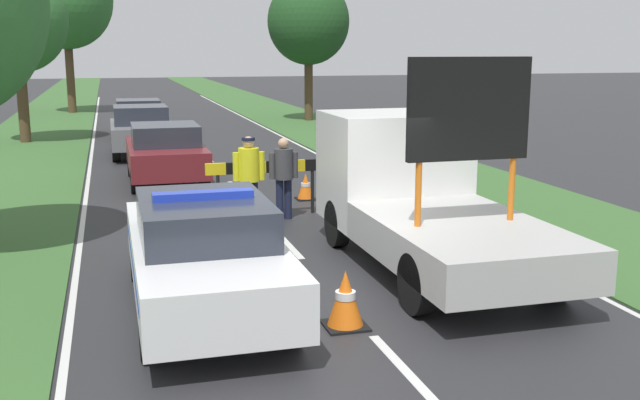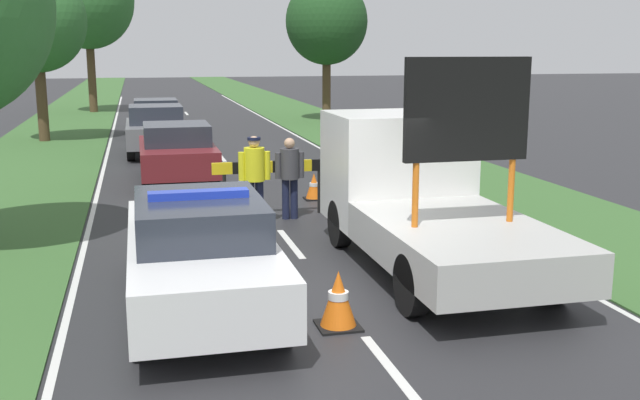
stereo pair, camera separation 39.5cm
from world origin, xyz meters
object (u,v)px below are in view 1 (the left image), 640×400
Objects in this scene: queued_car_suv_grey at (141,130)px; roadside_tree_near_right at (308,22)px; traffic_cone_centre_front at (306,187)px; roadside_tree_near_left at (16,21)px; traffic_cone_near_truck at (345,299)px; traffic_cone_near_police at (364,204)px; road_barrier at (266,171)px; police_car at (204,252)px; pedestrian_civilian at (284,172)px; work_truck at (417,192)px; traffic_cone_lane_edge at (405,203)px; queued_car_sedan_black at (139,116)px; traffic_cone_behind_barrier at (366,189)px; queued_car_wagon_maroon at (166,153)px; police_officer at (249,173)px; roadside_tree_mid_left at (65,0)px.

roadside_tree_near_right is (8.19, 9.81, 3.77)m from queued_car_suv_grey.
traffic_cone_centre_front is 15.30m from roadside_tree_near_left.
traffic_cone_near_police is at bearing 68.86° from traffic_cone_near_truck.
road_barrier is at bearing -130.68° from traffic_cone_centre_front.
police_car is at bearing 90.53° from queued_car_suv_grey.
work_truck is at bearing -45.65° from pedestrian_civilian.
pedestrian_civilian is 21.14m from roadside_tree_near_right.
roadside_tree_near_right reaches higher than traffic_cone_lane_edge.
traffic_cone_near_truck is 0.12× the size of roadside_tree_near_left.
work_truck reaches higher than queued_car_sedan_black.
traffic_cone_centre_front is at bearing 111.42° from queued_car_suv_grey.
work_truck is 4.53m from traffic_cone_behind_barrier.
queued_car_sedan_black is (-0.22, 11.10, -0.02)m from queued_car_wagon_maroon.
queued_car_suv_grey reaches higher than queued_car_wagon_maroon.
traffic_cone_near_truck is 0.18× the size of queued_car_suv_grey.
roadside_tree_mid_left reaches higher than police_officer.
traffic_cone_behind_barrier reaches higher than traffic_cone_near_police.
queued_car_sedan_black reaches higher than traffic_cone_lane_edge.
roadside_tree_mid_left reaches higher than traffic_cone_near_truck.
road_barrier is at bearing 97.03° from queued_car_sedan_black.
traffic_cone_near_police is at bearing 103.25° from queued_car_sedan_black.
queued_car_wagon_maroon is (-1.98, 4.87, -0.19)m from pedestrian_civilian.
roadside_tree_mid_left reaches higher than work_truck.
queued_car_suv_grey is at bearing 97.62° from road_barrier.
roadside_tree_near_right is at bearing -97.38° from work_truck.
traffic_cone_near_truck is at bearing 55.14° from work_truck.
traffic_cone_near_truck is 1.09× the size of traffic_cone_lane_edge.
roadside_tree_near_left reaches higher than queued_car_wagon_maroon.
traffic_cone_near_police is at bearing 125.01° from queued_car_wagon_maroon.
police_officer is 0.21× the size of roadside_tree_mid_left.
traffic_cone_behind_barrier is 1.69m from traffic_cone_lane_edge.
traffic_cone_behind_barrier is at bearing 46.52° from pedestrian_civilian.
roadside_tree_near_left reaches higher than pedestrian_civilian.
traffic_cone_lane_edge reaches higher than traffic_cone_behind_barrier.
roadside_tree_mid_left is (-2.98, 11.54, 5.07)m from queued_car_sedan_black.
roadside_tree_near_right is (8.05, 24.91, 3.81)m from police_car.
pedestrian_civilian reaches higher than road_barrier.
traffic_cone_lane_edge is (2.64, -1.10, -0.60)m from road_barrier.
police_car is 32.95m from roadside_tree_mid_left.
queued_car_wagon_maroon is at bearing -66.18° from roadside_tree_near_left.
pedestrian_civilian is 5.26m from queued_car_wagon_maroon.
police_officer is 3.22m from traffic_cone_behind_barrier.
pedestrian_civilian is at bearing -155.05° from traffic_cone_behind_barrier.
queued_car_sedan_black reaches higher than traffic_cone_near_police.
police_officer is (-2.20, 3.13, -0.08)m from work_truck.
roadside_tree_mid_left reaches higher than road_barrier.
queued_car_wagon_maroon is at bearing 133.58° from traffic_cone_centre_front.
road_barrier is 20.85m from roadside_tree_near_right.
pedestrian_civilian is 2.73× the size of traffic_cone_centre_front.
work_truck is at bearing -70.15° from road_barrier.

